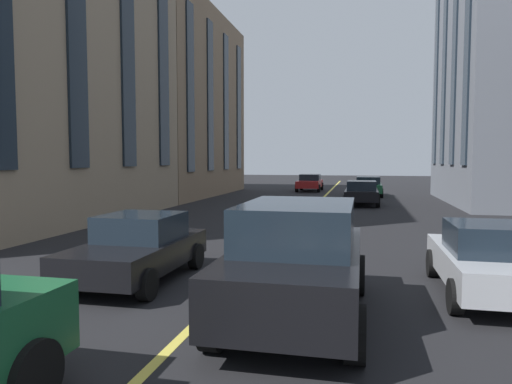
{
  "coord_description": "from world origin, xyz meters",
  "views": [
    {
      "loc": [
        2.92,
        -2.51,
        2.57
      ],
      "look_at": [
        14.4,
        0.08,
        1.75
      ],
      "focal_mm": 32.86,
      "sensor_mm": 36.0,
      "label": 1
    }
  ],
  "objects_px": {
    "car_black_parked_b": "(138,247)",
    "car_green_near": "(368,186)",
    "car_silver_far": "(491,260)",
    "car_black_mid": "(361,192)",
    "car_red_parked_a": "(310,182)",
    "car_black_trailing": "(298,259)"
  },
  "relations": [
    {
      "from": "car_red_parked_a",
      "to": "car_green_near",
      "type": "bearing_deg",
      "value": -134.17
    },
    {
      "from": "car_green_near",
      "to": "car_black_mid",
      "type": "relative_size",
      "value": 1.0
    },
    {
      "from": "car_black_parked_b",
      "to": "car_silver_far",
      "type": "height_order",
      "value": "same"
    },
    {
      "from": "car_green_near",
      "to": "car_black_parked_b",
      "type": "bearing_deg",
      "value": 168.42
    },
    {
      "from": "car_black_mid",
      "to": "car_silver_far",
      "type": "height_order",
      "value": "car_silver_far"
    },
    {
      "from": "car_black_parked_b",
      "to": "car_green_near",
      "type": "relative_size",
      "value": 0.89
    },
    {
      "from": "car_red_parked_a",
      "to": "car_black_trailing",
      "type": "relative_size",
      "value": 0.94
    },
    {
      "from": "car_green_near",
      "to": "car_red_parked_a",
      "type": "bearing_deg",
      "value": 45.83
    },
    {
      "from": "car_black_mid",
      "to": "car_black_trailing",
      "type": "relative_size",
      "value": 0.94
    },
    {
      "from": "car_green_near",
      "to": "car_black_mid",
      "type": "height_order",
      "value": "same"
    },
    {
      "from": "car_green_near",
      "to": "car_black_trailing",
      "type": "relative_size",
      "value": 0.94
    },
    {
      "from": "car_silver_far",
      "to": "car_black_mid",
      "type": "bearing_deg",
      "value": 7.67
    },
    {
      "from": "car_green_near",
      "to": "car_black_trailing",
      "type": "bearing_deg",
      "value": 176.9
    },
    {
      "from": "car_red_parked_a",
      "to": "car_silver_far",
      "type": "bearing_deg",
      "value": -167.27
    },
    {
      "from": "car_black_parked_b",
      "to": "car_green_near",
      "type": "distance_m",
      "value": 25.27
    },
    {
      "from": "car_green_near",
      "to": "car_black_mid",
      "type": "distance_m",
      "value": 6.68
    },
    {
      "from": "car_silver_far",
      "to": "car_black_trailing",
      "type": "xyz_separation_m",
      "value": [
        -1.98,
        3.37,
        0.27
      ]
    },
    {
      "from": "car_green_near",
      "to": "car_silver_far",
      "type": "height_order",
      "value": "car_silver_far"
    },
    {
      "from": "car_red_parked_a",
      "to": "car_black_trailing",
      "type": "xyz_separation_m",
      "value": [
        -30.86,
        -3.15,
        0.27
      ]
    },
    {
      "from": "car_silver_far",
      "to": "car_red_parked_a",
      "type": "bearing_deg",
      "value": 12.73
    },
    {
      "from": "car_black_parked_b",
      "to": "car_green_near",
      "type": "bearing_deg",
      "value": -11.58
    },
    {
      "from": "car_black_mid",
      "to": "car_red_parked_a",
      "type": "relative_size",
      "value": 1.0
    }
  ]
}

